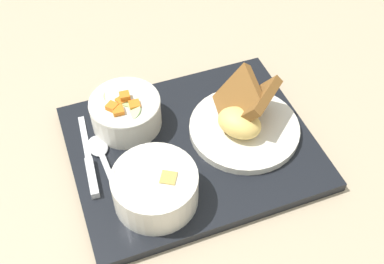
{
  "coord_description": "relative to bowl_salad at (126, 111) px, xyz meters",
  "views": [
    {
      "loc": [
        -0.1,
        -0.5,
        0.64
      ],
      "look_at": [
        0.0,
        0.0,
        0.05
      ],
      "focal_mm": 45.0,
      "sensor_mm": 36.0,
      "label": 1
    }
  ],
  "objects": [
    {
      "name": "bowl_soup",
      "position": [
        0.03,
        -0.16,
        0.0
      ],
      "size": [
        0.13,
        0.13,
        0.06
      ],
      "color": "silver",
      "rests_on": "serving_tray"
    },
    {
      "name": "ground_plane",
      "position": [
        0.1,
        -0.07,
        -0.05
      ],
      "size": [
        4.0,
        4.0,
        0.0
      ],
      "primitive_type": "plane",
      "color": "tan"
    },
    {
      "name": "knife",
      "position": [
        -0.07,
        -0.09,
        -0.03
      ],
      "size": [
        0.03,
        0.17,
        0.01
      ],
      "rotation": [
        0.0,
        0.0,
        1.65
      ],
      "color": "silver",
      "rests_on": "serving_tray"
    },
    {
      "name": "plate_main",
      "position": [
        0.19,
        -0.05,
        -0.01
      ],
      "size": [
        0.19,
        0.19,
        0.08
      ],
      "color": "silver",
      "rests_on": "serving_tray"
    },
    {
      "name": "spoon",
      "position": [
        -0.05,
        -0.07,
        -0.03
      ],
      "size": [
        0.05,
        0.14,
        0.01
      ],
      "rotation": [
        0.0,
        0.0,
        1.79
      ],
      "color": "silver",
      "rests_on": "serving_tray"
    },
    {
      "name": "serving_tray",
      "position": [
        0.1,
        -0.07,
        -0.04
      ],
      "size": [
        0.44,
        0.38,
        0.02
      ],
      "color": "black",
      "rests_on": "ground_plane"
    },
    {
      "name": "bowl_salad",
      "position": [
        0.0,
        0.0,
        0.0
      ],
      "size": [
        0.12,
        0.12,
        0.07
      ],
      "color": "silver",
      "rests_on": "serving_tray"
    }
  ]
}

